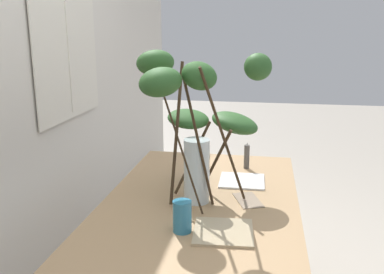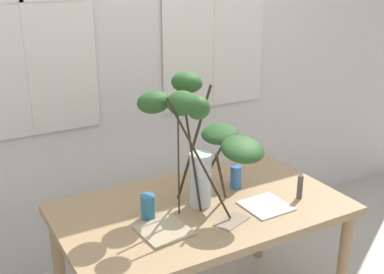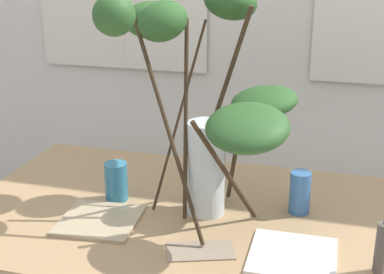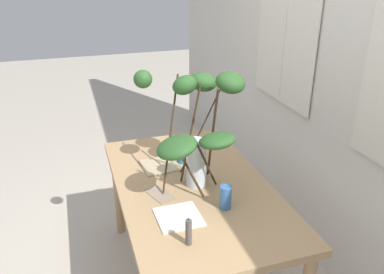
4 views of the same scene
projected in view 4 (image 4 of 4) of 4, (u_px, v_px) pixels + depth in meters
back_wall_with_windows at (346, 77)px, 2.38m from camera, size 5.96×0.14×2.62m
dining_table at (193, 197)px, 2.39m from camera, size 1.48×0.87×0.75m
vase_with_branches at (197, 122)px, 2.19m from camera, size 0.62×0.61×0.69m
drinking_glass_blue_left at (183, 153)px, 2.59m from camera, size 0.07×0.07×0.12m
drinking_glass_blue_right at (226, 197)px, 2.11m from camera, size 0.06×0.06×0.13m
plate_square_left at (160, 165)px, 2.56m from camera, size 0.24×0.24×0.01m
plate_square_right at (179, 217)px, 2.05m from camera, size 0.23×0.23×0.01m
napkin_folded at (160, 194)px, 2.25m from camera, size 0.20×0.15×0.00m
pillar_candle at (189, 232)px, 1.84m from camera, size 0.03×0.03×0.15m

